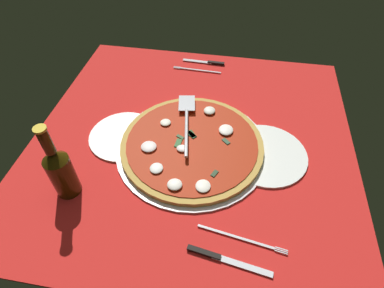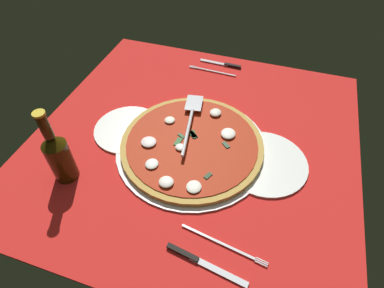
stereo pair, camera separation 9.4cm
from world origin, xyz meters
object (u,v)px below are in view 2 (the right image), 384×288
dinner_plate_right (128,129)px  pizza_server (190,120)px  dinner_plate_left (265,163)px  place_setting_near (218,68)px  pizza (192,144)px  place_setting_far (211,254)px  beer_bottle (59,155)px

dinner_plate_right → pizza_server: size_ratio=0.78×
dinner_plate_left → place_setting_near: (25.37, -43.16, -0.15)cm
dinner_plate_left → place_setting_near: place_setting_near is taller
pizza → place_setting_far: bearing=115.8°
dinner_plate_right → beer_bottle: size_ratio=0.92×
dinner_plate_right → place_setting_far: place_setting_far is taller
beer_bottle → dinner_plate_right: bearing=-110.3°
place_setting_near → beer_bottle: (26.76, 64.83, 8.52)cm
dinner_plate_left → dinner_plate_right: 44.01cm
pizza_server → place_setting_far: (-17.62, 37.84, -4.10)cm
dinner_plate_left → pizza_server: size_ratio=0.89×
dinner_plate_right → place_setting_near: bearing=-113.5°
pizza_server → dinner_plate_left: bearing=-114.8°
place_setting_near → dinner_plate_right: bearing=68.8°
place_setting_near → place_setting_far: size_ratio=0.87×
pizza → place_setting_far: size_ratio=1.79×
pizza → dinner_plate_right: bearing=-2.9°
dinner_plate_right → pizza: pizza is taller
dinner_plate_left → pizza: 22.18cm
dinner_plate_right → place_setting_far: (-36.54, 31.37, -0.15)cm
dinner_plate_left → place_setting_near: 50.06cm
dinner_plate_left → pizza_server: (25.10, -6.70, 3.95)cm
dinner_plate_left → place_setting_far: 32.02cm
pizza → pizza_server: bearing=-68.5°
pizza → place_setting_near: (3.26, -44.02, -1.55)cm
pizza_server → beer_bottle: (27.03, 28.38, 4.42)cm
pizza_server → beer_bottle: bearing=126.5°
dinner_plate_right → pizza: size_ratio=0.51×
place_setting_near → beer_bottle: beer_bottle is taller
dinner_plate_right → place_setting_far: bearing=139.3°
dinner_plate_left → pizza: bearing=2.2°
place_setting_near → beer_bottle: size_ratio=0.88×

